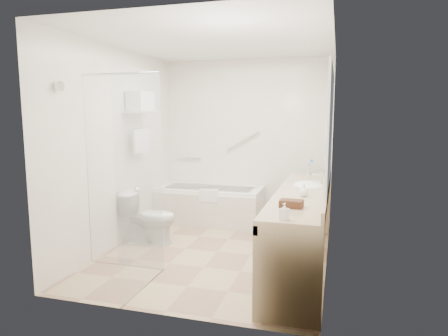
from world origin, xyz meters
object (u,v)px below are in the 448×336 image
(toilet, at_px, (149,218))
(amenity_basket, at_px, (291,204))
(water_bottle_left, at_px, (309,170))
(vanity_counter, at_px, (302,209))
(bathtub, at_px, (210,205))

(toilet, xyz_separation_m, amenity_basket, (1.94, -1.05, 0.55))
(water_bottle_left, bearing_deg, toilet, -157.93)
(amenity_basket, relative_size, water_bottle_left, 1.21)
(vanity_counter, distance_m, amenity_basket, 0.85)
(toilet, relative_size, water_bottle_left, 4.06)
(toilet, xyz_separation_m, water_bottle_left, (1.96, 0.80, 0.59))
(amenity_basket, bearing_deg, toilet, 151.67)
(vanity_counter, xyz_separation_m, water_bottle_left, (-0.01, 1.03, 0.29))
(bathtub, xyz_separation_m, toilet, (-0.45, -1.15, 0.06))
(water_bottle_left, bearing_deg, vanity_counter, -89.38)
(vanity_counter, relative_size, toilet, 3.94)
(toilet, bearing_deg, water_bottle_left, -75.76)
(toilet, relative_size, amenity_basket, 3.36)
(bathtub, relative_size, vanity_counter, 0.59)
(bathtub, xyz_separation_m, amenity_basket, (1.49, -2.20, 0.61))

